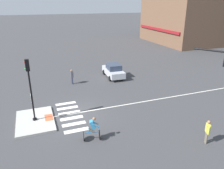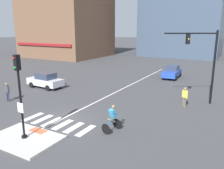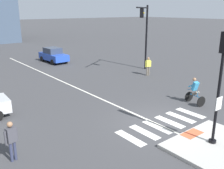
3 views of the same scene
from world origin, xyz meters
name	(u,v)px [view 1 (image 1 of 3)]	position (x,y,z in m)	size (l,w,h in m)	color
ground_plane	(73,115)	(0.00, 0.00, 0.00)	(300.00, 300.00, 0.00)	#3D3D3F
traffic_island	(35,121)	(0.00, -2.92, 0.07)	(4.03, 2.76, 0.15)	#B2AFA8
tactile_pad_front	(49,117)	(0.00, -1.89, 0.15)	(1.10, 0.60, 0.01)	#DB5B38
signal_pole	(30,85)	(0.00, -2.93, 3.02)	(0.44, 0.38, 4.77)	black
crosswalk_stripe_a	(66,103)	(-2.36, -0.19, 0.00)	(0.44, 1.80, 0.01)	silver
crosswalk_stripe_b	(68,108)	(-1.42, -0.19, 0.00)	(0.44, 1.80, 0.01)	silver
crosswalk_stripe_c	(69,113)	(-0.47, -0.19, 0.00)	(0.44, 1.80, 0.01)	silver
crosswalk_stripe_d	(72,118)	(0.47, -0.19, 0.00)	(0.44, 1.80, 0.01)	silver
crosswalk_stripe_e	(74,124)	(1.42, -0.19, 0.00)	(0.44, 1.80, 0.01)	silver
crosswalk_stripe_f	(77,130)	(2.36, -0.19, 0.00)	(0.44, 1.80, 0.01)	silver
lane_centre_line	(174,96)	(-0.24, 10.00, 0.00)	(0.14, 28.00, 0.01)	silver
building_corner_right	(192,1)	(-25.31, 31.23, 8.75)	(17.24, 16.12, 17.46)	brown
car_silver_cross_left	(113,71)	(-7.82, 6.51, 0.81)	(4.17, 1.99, 1.64)	silver
cyclist	(92,128)	(3.83, 0.59, 0.87)	(0.87, 1.20, 1.68)	black
pedestrian_at_curb_left	(72,76)	(-7.18, 1.34, 0.98)	(0.54, 0.29, 1.67)	#2D334C
pedestrian_waiting_far_side	(208,130)	(6.78, 7.40, 0.98)	(0.49, 0.37, 1.67)	#6B6051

